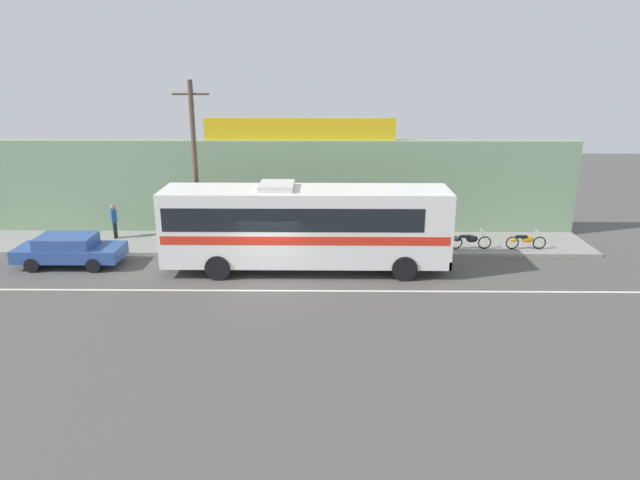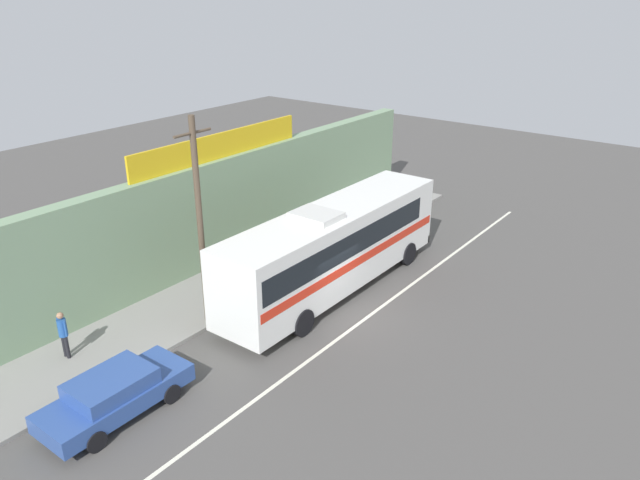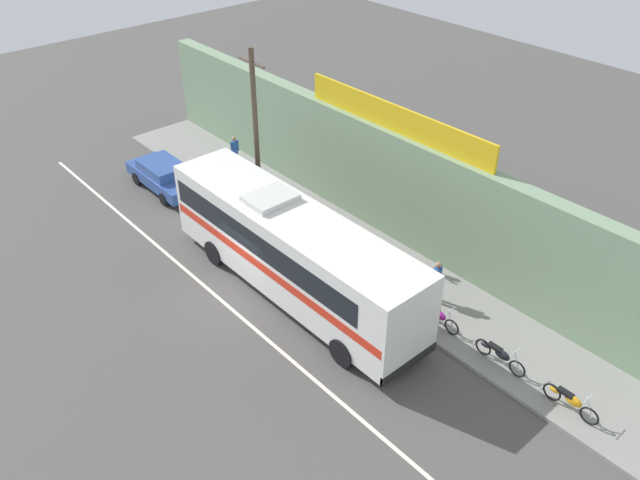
{
  "view_description": "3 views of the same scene",
  "coord_description": "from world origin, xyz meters",
  "px_view_note": "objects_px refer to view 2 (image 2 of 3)",
  "views": [
    {
      "loc": [
        2.33,
        -21.7,
        8.53
      ],
      "look_at": [
        2.07,
        1.32,
        1.43
      ],
      "focal_mm": 32.38,
      "sensor_mm": 36.0,
      "label": 1
    },
    {
      "loc": [
        -16.91,
        -11.65,
        11.85
      ],
      "look_at": [
        1.48,
        2.32,
        2.05
      ],
      "focal_mm": 34.22,
      "sensor_mm": 36.0,
      "label": 2
    },
    {
      "loc": [
        16.62,
        -10.37,
        15.58
      ],
      "look_at": [
        1.69,
        2.76,
        2.0
      ],
      "focal_mm": 35.97,
      "sensor_mm": 36.0,
      "label": 3
    }
  ],
  "objects_px": {
    "pedestrian_far_left": "(63,331)",
    "parked_car": "(115,393)",
    "pedestrian_far_right": "(323,218)",
    "utility_pole": "(200,220)",
    "motorcycle_blue": "(404,200)",
    "motorcycle_orange": "(379,213)",
    "intercity_bus": "(333,245)",
    "motorcycle_black": "(351,228)"
  },
  "relations": [
    {
      "from": "intercity_bus",
      "to": "pedestrian_far_left",
      "type": "xyz_separation_m",
      "value": [
        -9.57,
        4.14,
        -0.93
      ]
    },
    {
      "from": "intercity_bus",
      "to": "motorcycle_orange",
      "type": "height_order",
      "value": "intercity_bus"
    },
    {
      "from": "utility_pole",
      "to": "motorcycle_blue",
      "type": "bearing_deg",
      "value": 1.23
    },
    {
      "from": "utility_pole",
      "to": "motorcycle_orange",
      "type": "distance_m",
      "value": 13.1
    },
    {
      "from": "utility_pole",
      "to": "pedestrian_far_left",
      "type": "height_order",
      "value": "utility_pole"
    },
    {
      "from": "motorcycle_black",
      "to": "pedestrian_far_left",
      "type": "distance_m",
      "value": 14.69
    },
    {
      "from": "parked_car",
      "to": "motorcycle_black",
      "type": "distance_m",
      "value": 15.43
    },
    {
      "from": "intercity_bus",
      "to": "parked_car",
      "type": "distance_m",
      "value": 10.34
    },
    {
      "from": "motorcycle_black",
      "to": "pedestrian_far_right",
      "type": "height_order",
      "value": "pedestrian_far_right"
    },
    {
      "from": "intercity_bus",
      "to": "motorcycle_blue",
      "type": "distance_m",
      "value": 10.68
    },
    {
      "from": "motorcycle_black",
      "to": "pedestrian_far_right",
      "type": "bearing_deg",
      "value": 132.82
    },
    {
      "from": "parked_car",
      "to": "motorcycle_orange",
      "type": "xyz_separation_m",
      "value": [
        17.92,
        2.16,
        -0.17
      ]
    },
    {
      "from": "utility_pole",
      "to": "pedestrian_far_right",
      "type": "xyz_separation_m",
      "value": [
        9.03,
        1.34,
        -2.96
      ]
    },
    {
      "from": "utility_pole",
      "to": "parked_car",
      "type": "bearing_deg",
      "value": -161.23
    },
    {
      "from": "utility_pole",
      "to": "motorcycle_blue",
      "type": "height_order",
      "value": "utility_pole"
    },
    {
      "from": "motorcycle_blue",
      "to": "pedestrian_far_right",
      "type": "xyz_separation_m",
      "value": [
        -6.16,
        1.01,
        0.59
      ]
    },
    {
      "from": "intercity_bus",
      "to": "pedestrian_far_left",
      "type": "bearing_deg",
      "value": 156.62
    },
    {
      "from": "intercity_bus",
      "to": "pedestrian_far_right",
      "type": "distance_m",
      "value": 5.5
    },
    {
      "from": "motorcycle_blue",
      "to": "motorcycle_black",
      "type": "relative_size",
      "value": 0.99
    },
    {
      "from": "motorcycle_black",
      "to": "pedestrian_far_right",
      "type": "distance_m",
      "value": 1.49
    },
    {
      "from": "motorcycle_blue",
      "to": "pedestrian_far_left",
      "type": "xyz_separation_m",
      "value": [
        -19.83,
        1.58,
        0.57
      ]
    },
    {
      "from": "parked_car",
      "to": "motorcycle_black",
      "type": "xyz_separation_m",
      "value": [
        15.28,
        2.14,
        -0.17
      ]
    },
    {
      "from": "parked_car",
      "to": "utility_pole",
      "type": "relative_size",
      "value": 0.59
    },
    {
      "from": "motorcycle_blue",
      "to": "pedestrian_far_right",
      "type": "bearing_deg",
      "value": 170.69
    },
    {
      "from": "utility_pole",
      "to": "pedestrian_far_left",
      "type": "xyz_separation_m",
      "value": [
        -4.64,
        1.91,
        -2.98
      ]
    },
    {
      "from": "intercity_bus",
      "to": "utility_pole",
      "type": "relative_size",
      "value": 1.55
    },
    {
      "from": "pedestrian_far_right",
      "to": "utility_pole",
      "type": "bearing_deg",
      "value": -171.58
    },
    {
      "from": "pedestrian_far_left",
      "to": "parked_car",
      "type": "bearing_deg",
      "value": -100.43
    },
    {
      "from": "parked_car",
      "to": "utility_pole",
      "type": "distance_m",
      "value": 6.56
    },
    {
      "from": "intercity_bus",
      "to": "motorcycle_orange",
      "type": "relative_size",
      "value": 6.06
    },
    {
      "from": "parked_car",
      "to": "motorcycle_black",
      "type": "bearing_deg",
      "value": 7.98
    },
    {
      "from": "intercity_bus",
      "to": "motorcycle_orange",
      "type": "bearing_deg",
      "value": 18.57
    },
    {
      "from": "motorcycle_orange",
      "to": "pedestrian_far_right",
      "type": "height_order",
      "value": "pedestrian_far_right"
    },
    {
      "from": "parked_car",
      "to": "motorcycle_black",
      "type": "height_order",
      "value": "parked_car"
    },
    {
      "from": "utility_pole",
      "to": "motorcycle_black",
      "type": "distance_m",
      "value": 10.58
    },
    {
      "from": "utility_pole",
      "to": "pedestrian_far_right",
      "type": "distance_m",
      "value": 9.6
    },
    {
      "from": "utility_pole",
      "to": "pedestrian_far_left",
      "type": "relative_size",
      "value": 4.5
    },
    {
      "from": "intercity_bus",
      "to": "motorcycle_black",
      "type": "bearing_deg",
      "value": 26.95
    },
    {
      "from": "intercity_bus",
      "to": "utility_pole",
      "type": "bearing_deg",
      "value": 155.72
    },
    {
      "from": "utility_pole",
      "to": "motorcycle_orange",
      "type": "xyz_separation_m",
      "value": [
        12.6,
        0.35,
        -3.55
      ]
    },
    {
      "from": "motorcycle_black",
      "to": "pedestrian_far_left",
      "type": "xyz_separation_m",
      "value": [
        -14.6,
        1.58,
        0.57
      ]
    },
    {
      "from": "utility_pole",
      "to": "pedestrian_far_right",
      "type": "bearing_deg",
      "value": 8.42
    }
  ]
}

